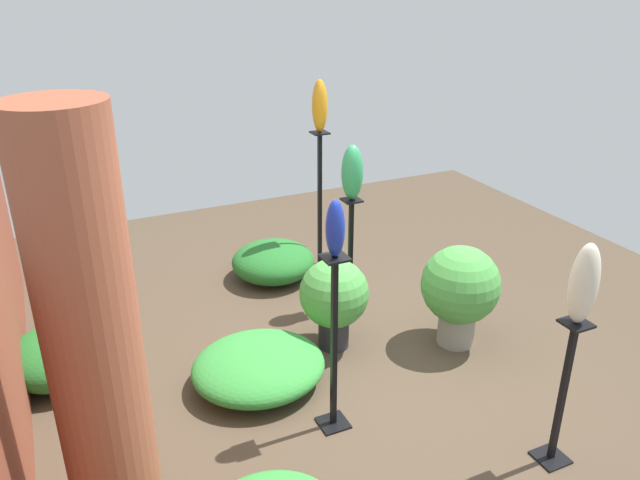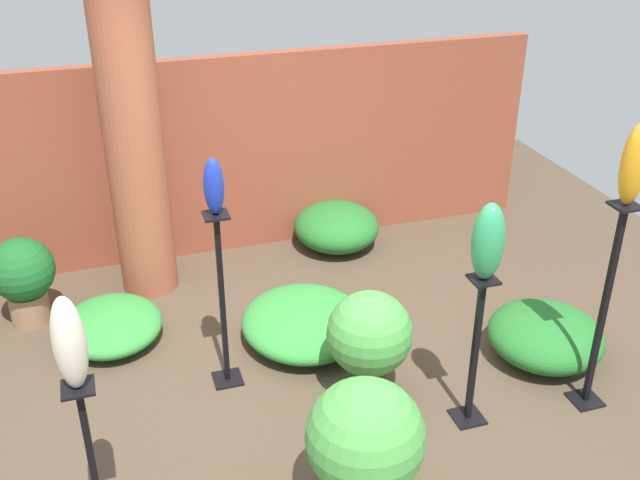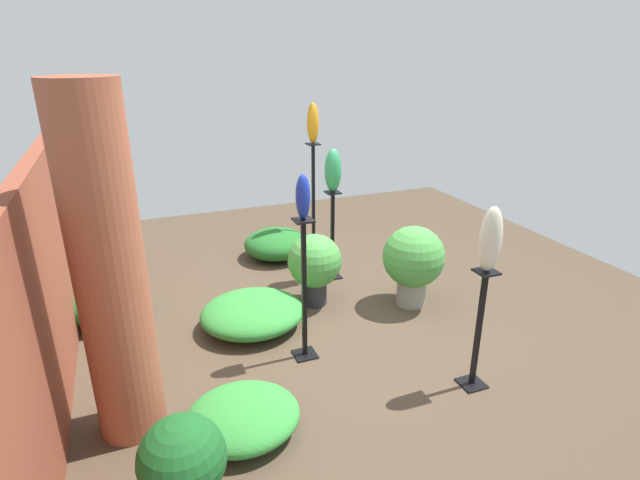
# 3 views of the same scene
# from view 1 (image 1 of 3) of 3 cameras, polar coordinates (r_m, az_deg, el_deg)

# --- Properties ---
(ground_plane) EXTENTS (8.00, 8.00, 0.00)m
(ground_plane) POSITION_cam_1_polar(r_m,az_deg,el_deg) (5.02, 1.88, -12.00)
(ground_plane) COLOR #4C3D2D
(brick_pillar) EXTENTS (0.46, 0.46, 2.45)m
(brick_pillar) POSITION_cam_1_polar(r_m,az_deg,el_deg) (3.23, -19.87, -9.86)
(brick_pillar) COLOR #9E5138
(brick_pillar) RESTS_ON ground
(pedestal_ivory) EXTENTS (0.20, 0.20, 1.03)m
(pedestal_ivory) POSITION_cam_1_polar(r_m,az_deg,el_deg) (4.26, 21.20, -13.50)
(pedestal_ivory) COLOR black
(pedestal_ivory) RESTS_ON ground
(pedestal_amber) EXTENTS (0.20, 0.20, 1.47)m
(pedestal_amber) POSITION_cam_1_polar(r_m,az_deg,el_deg) (6.34, -0.02, 2.93)
(pedestal_amber) COLOR black
(pedestal_amber) RESTS_ON ground
(pedestal_cobalt) EXTENTS (0.20, 0.20, 1.30)m
(pedestal_cobalt) POSITION_cam_1_polar(r_m,az_deg,el_deg) (4.19, 1.28, -10.21)
(pedestal_cobalt) COLOR black
(pedestal_cobalt) RESTS_ON ground
(pedestal_jade) EXTENTS (0.20, 0.20, 1.07)m
(pedestal_jade) POSITION_cam_1_polar(r_m,az_deg,el_deg) (5.69, 2.79, -1.77)
(pedestal_jade) COLOR black
(pedestal_jade) RESTS_ON ground
(art_vase_ivory) EXTENTS (0.16, 0.17, 0.51)m
(art_vase_ivory) POSITION_cam_1_polar(r_m,az_deg,el_deg) (3.85, 22.98, -3.72)
(art_vase_ivory) COLOR beige
(art_vase_ivory) RESTS_ON pedestal_ivory
(art_vase_amber) EXTENTS (0.15, 0.15, 0.50)m
(art_vase_amber) POSITION_cam_1_polar(r_m,az_deg,el_deg) (6.05, -0.02, 12.16)
(art_vase_amber) COLOR orange
(art_vase_amber) RESTS_ON pedestal_amber
(art_vase_cobalt) EXTENTS (0.13, 0.12, 0.37)m
(art_vase_cobalt) POSITION_cam_1_polar(r_m,az_deg,el_deg) (3.76, 1.40, 1.05)
(art_vase_cobalt) COLOR #192D9E
(art_vase_cobalt) RESTS_ON pedestal_cobalt
(art_vase_jade) EXTENTS (0.20, 0.19, 0.49)m
(art_vase_jade) POSITION_cam_1_polar(r_m,az_deg,el_deg) (5.39, 2.97, 6.18)
(art_vase_jade) COLOR #2D9356
(art_vase_jade) RESTS_ON pedestal_jade
(potted_plant_mid_left) EXTENTS (0.65, 0.65, 0.88)m
(potted_plant_mid_left) POSITION_cam_1_polar(r_m,az_deg,el_deg) (5.24, 12.69, -4.36)
(potted_plant_mid_left) COLOR gray
(potted_plant_mid_left) RESTS_ON ground
(potted_plant_mid_right) EXTENTS (0.57, 0.57, 0.78)m
(potted_plant_mid_right) POSITION_cam_1_polar(r_m,az_deg,el_deg) (5.10, 1.29, -5.19)
(potted_plant_mid_right) COLOR #2D2D33
(potted_plant_mid_right) RESTS_ON ground
(foliage_bed_east) EXTENTS (0.95, 1.02, 0.30)m
(foliage_bed_east) POSITION_cam_1_polar(r_m,az_deg,el_deg) (4.85, -5.64, -11.43)
(foliage_bed_east) COLOR #338C38
(foliage_bed_east) RESTS_ON ground
(foliage_bed_center) EXTENTS (0.83, 0.84, 0.37)m
(foliage_bed_center) POSITION_cam_1_polar(r_m,az_deg,el_deg) (6.35, -4.31, -1.97)
(foliage_bed_center) COLOR #236B28
(foliage_bed_center) RESTS_ON ground
(foliage_bed_rear) EXTENTS (0.78, 0.82, 0.40)m
(foliage_bed_rear) POSITION_cam_1_polar(r_m,az_deg,el_deg) (5.25, -22.71, -9.74)
(foliage_bed_rear) COLOR #236B28
(foliage_bed_rear) RESTS_ON ground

